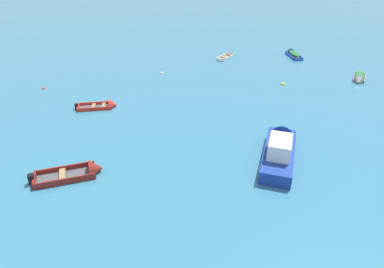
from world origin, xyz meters
The scene contains 9 objects.
rowboat_maroon_far_left centered at (-7.25, 22.21, 0.18)m, with size 4.14×1.68×1.24m.
rowboat_red_back_row_left centered at (-5.99, 31.39, 0.15)m, with size 3.40×1.33×1.03m.
rowboat_grey_cluster_inner centered at (18.59, 32.31, 0.24)m, with size 2.75×3.00×0.95m.
rowboat_blue_near_camera centered at (16.12, 41.49, 0.27)m, with size 1.39×3.52×0.98m.
motor_launch_deep_blue_midfield_right centered at (4.81, 21.43, 0.61)m, with size 4.53×6.21×2.15m.
rowboat_white_near_right centered at (8.35, 42.57, 0.16)m, with size 2.81×2.63×0.88m.
mooring_buoy_midfield centered at (-11.67, 36.80, 0.00)m, with size 0.32×0.32×0.32m, color red.
mooring_buoy_between_boats_left centered at (-0.28, 38.63, 0.00)m, with size 0.33×0.33×0.33m, color silver.
mooring_buoy_far_field centered at (10.74, 32.89, 0.00)m, with size 0.45×0.45×0.45m, color yellow.
Camera 1 is at (-4.40, 5.47, 11.81)m, focal length 30.97 mm.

